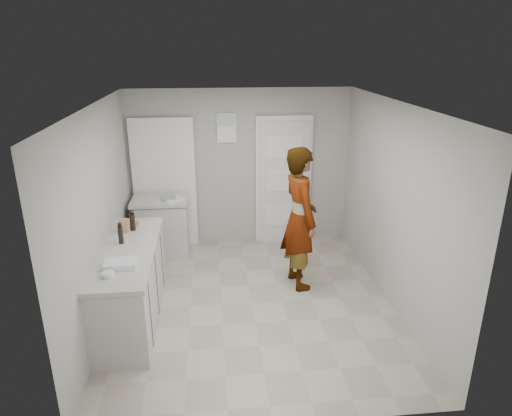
{
  "coord_description": "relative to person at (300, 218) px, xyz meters",
  "views": [
    {
      "loc": [
        -0.46,
        -5.05,
        3.14
      ],
      "look_at": [
        0.09,
        0.4,
        1.15
      ],
      "focal_mm": 32.0,
      "sensor_mm": 36.0,
      "label": 1
    }
  ],
  "objects": [
    {
      "name": "papers",
      "position": [
        -1.73,
        1.08,
        -0.03
      ],
      "size": [
        0.39,
        0.41,
        0.01
      ],
      "primitive_type": "cube",
      "rotation": [
        0.0,
        0.0,
        0.56
      ],
      "color": "white",
      "rests_on": "side_counter"
    },
    {
      "name": "oil_cruet_b",
      "position": [
        -2.21,
        -0.49,
        0.09
      ],
      "size": [
        0.06,
        0.06,
        0.27
      ],
      "color": "black",
      "rests_on": "main_counter"
    },
    {
      "name": "main_counter",
      "position": [
        -2.13,
        -0.65,
        -0.53
      ],
      "size": [
        0.64,
        1.96,
        0.93
      ],
      "color": "silver",
      "rests_on": "ground"
    },
    {
      "name": "spice_jar",
      "position": [
        -2.09,
        0.03,
        0.0
      ],
      "size": [
        0.05,
        0.05,
        0.08
      ],
      "primitive_type": "cylinder",
      "color": "tan",
      "rests_on": "main_counter"
    },
    {
      "name": "oil_cruet_a",
      "position": [
        -2.14,
        -0.09,
        0.1
      ],
      "size": [
        0.07,
        0.07,
        0.28
      ],
      "color": "black",
      "rests_on": "main_counter"
    },
    {
      "name": "person",
      "position": [
        0.0,
        0.0,
        0.0
      ],
      "size": [
        0.59,
        0.78,
        1.92
      ],
      "primitive_type": "imported",
      "rotation": [
        0.0,
        0.0,
        1.76
      ],
      "color": "silver",
      "rests_on": "ground"
    },
    {
      "name": "baking_dish",
      "position": [
        -2.12,
        -1.08,
        -0.01
      ],
      "size": [
        0.34,
        0.25,
        0.06
      ],
      "rotation": [
        0.0,
        0.0,
        0.03
      ],
      "color": "silver",
      "rests_on": "main_counter"
    },
    {
      "name": "egg_bowl",
      "position": [
        -2.21,
        -1.3,
        -0.01
      ],
      "size": [
        0.12,
        0.12,
        0.05
      ],
      "color": "silver",
      "rests_on": "main_counter"
    },
    {
      "name": "cake_mix_box",
      "position": [
        -2.23,
        -0.17,
        0.05
      ],
      "size": [
        0.11,
        0.05,
        0.18
      ],
      "primitive_type": "cube",
      "rotation": [
        0.0,
        0.0,
        -0.04
      ],
      "color": "#AA7F55",
      "rests_on": "main_counter"
    },
    {
      "name": "room_shell",
      "position": [
        -0.85,
        1.5,
        0.06
      ],
      "size": [
        4.0,
        4.0,
        4.0
      ],
      "color": "#A3A19A",
      "rests_on": "ground"
    },
    {
      "name": "side_counter",
      "position": [
        -1.93,
        1.1,
        -0.53
      ],
      "size": [
        0.84,
        0.61,
        0.93
      ],
      "color": "silver",
      "rests_on": "ground"
    },
    {
      "name": "ground",
      "position": [
        -0.68,
        -0.45,
        -0.96
      ],
      "size": [
        4.0,
        4.0,
        0.0
      ],
      "primitive_type": "plane",
      "color": "#9E9685",
      "rests_on": "ground"
    }
  ]
}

